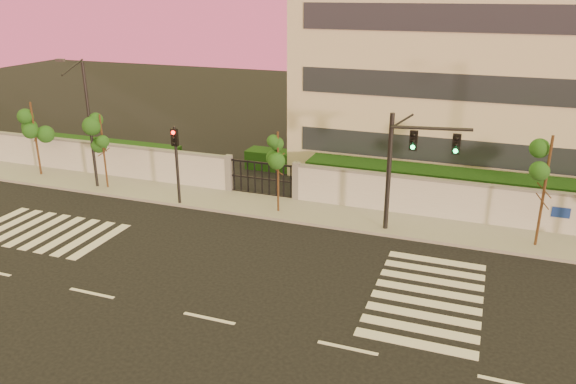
% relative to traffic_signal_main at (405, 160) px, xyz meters
% --- Properties ---
extents(ground, '(120.00, 120.00, 0.00)m').
position_rel_traffic_signal_main_xyz_m(ground, '(-5.05, -9.68, -3.61)').
color(ground, black).
rests_on(ground, ground).
extents(sidewalk, '(60.00, 3.00, 0.15)m').
position_rel_traffic_signal_main_xyz_m(sidewalk, '(-5.05, 0.82, -3.53)').
color(sidewalk, gray).
rests_on(sidewalk, ground).
extents(perimeter_wall, '(60.00, 0.36, 2.20)m').
position_rel_traffic_signal_main_xyz_m(perimeter_wall, '(-4.95, 2.32, -2.54)').
color(perimeter_wall, '#B4B6BB').
rests_on(perimeter_wall, ground).
extents(hedge_row, '(41.00, 4.25, 1.80)m').
position_rel_traffic_signal_main_xyz_m(hedge_row, '(-3.89, 5.06, -2.79)').
color(hedge_row, black).
rests_on(hedge_row, ground).
extents(institutional_building, '(24.40, 12.40, 12.25)m').
position_rel_traffic_signal_main_xyz_m(institutional_building, '(3.95, 12.31, 2.55)').
color(institutional_building, beige).
rests_on(institutional_building, ground).
extents(road_markings, '(57.00, 7.62, 0.02)m').
position_rel_traffic_signal_main_xyz_m(road_markings, '(-6.64, -5.92, -3.60)').
color(road_markings, silver).
rests_on(road_markings, ground).
extents(street_tree_b, '(1.49, 1.19, 4.62)m').
position_rel_traffic_signal_main_xyz_m(street_tree_b, '(-22.20, 0.92, -0.21)').
color(street_tree_b, '#382314').
rests_on(street_tree_b, ground).
extents(street_tree_c, '(1.31, 1.04, 4.38)m').
position_rel_traffic_signal_main_xyz_m(street_tree_c, '(-16.85, 0.36, -0.38)').
color(street_tree_c, '#382314').
rests_on(street_tree_c, ground).
extents(street_tree_d, '(1.31, 1.04, 4.31)m').
position_rel_traffic_signal_main_xyz_m(street_tree_d, '(-6.30, 0.33, -0.44)').
color(street_tree_d, '#382314').
rests_on(street_tree_d, ground).
extents(street_tree_e, '(1.51, 1.20, 5.16)m').
position_rel_traffic_signal_main_xyz_m(street_tree_e, '(5.95, 0.50, 0.19)').
color(street_tree_e, '#382314').
rests_on(street_tree_e, ground).
extents(traffic_signal_main, '(3.59, 0.79, 5.71)m').
position_rel_traffic_signal_main_xyz_m(traffic_signal_main, '(0.00, 0.00, 0.00)').
color(traffic_signal_main, black).
rests_on(traffic_signal_main, ground).
extents(traffic_signal_secondary, '(0.34, 0.33, 4.32)m').
position_rel_traffic_signal_main_xyz_m(traffic_signal_secondary, '(-11.68, -0.45, -0.87)').
color(traffic_signal_secondary, black).
rests_on(traffic_signal_secondary, ground).
extents(streetlight_west, '(0.45, 1.81, 7.54)m').
position_rel_traffic_signal_main_xyz_m(streetlight_west, '(-17.56, 0.14, 0.47)').
color(streetlight_west, black).
rests_on(streetlight_west, ground).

